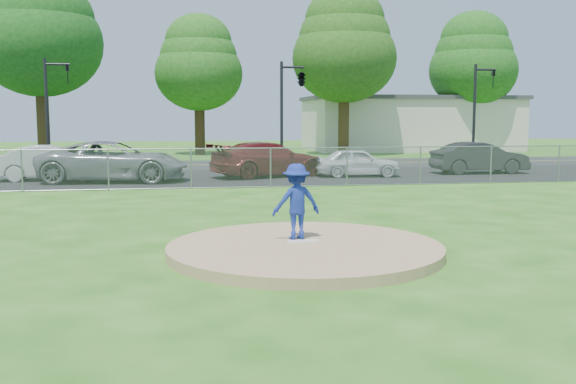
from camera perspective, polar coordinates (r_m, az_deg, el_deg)
name	(u,v)px	position (r m, az deg, el deg)	size (l,w,h in m)	color
ground	(250,194)	(22.43, -3.38, -0.18)	(120.00, 120.00, 0.00)	#225813
pitchers_mound	(305,249)	(12.64, 1.50, -5.11)	(5.40, 5.40, 0.20)	#A28159
pitching_rubber	(303,241)	(12.80, 1.33, -4.40)	(0.60, 0.15, 0.04)	white
chain_link_fence	(244,168)	(24.33, -3.89, 2.13)	(40.00, 0.06, 1.50)	gray
parking_lot	(235,177)	(28.86, -4.76, 1.36)	(50.00, 8.00, 0.01)	black
street	(224,165)	(36.32, -5.75, 2.45)	(60.00, 7.00, 0.01)	#242426
commercial_building	(409,123)	(53.40, 10.67, 6.04)	(16.40, 9.40, 4.30)	beige
tree_left	(39,28)	(44.34, -21.26, 13.47)	(7.84, 7.84, 12.53)	#332412
tree_center	(199,62)	(46.31, -7.94, 11.34)	(6.16, 6.16, 9.84)	#332012
tree_right	(344,45)	(45.85, 5.04, 12.91)	(7.28, 7.28, 11.63)	#3A2715
tree_far_right	(473,59)	(52.36, 16.14, 11.25)	(6.72, 6.72, 10.74)	#331D12
traffic_signal_left	(51,103)	(34.74, -20.29, 7.42)	(1.28, 0.20, 5.60)	black
traffic_signal_center	(299,80)	(34.78, 1.02, 9.89)	(1.42, 2.48, 5.60)	black
traffic_signal_right	(478,105)	(37.97, 16.57, 7.46)	(1.28, 0.20, 5.60)	black
pitcher	(296,202)	(13.03, 0.75, -0.86)	(1.00, 0.57, 1.54)	navy
traffic_cone	(113,172)	(28.13, -15.31, 1.72)	(0.36, 0.36, 0.69)	#D6630B
parked_car_white	(52,163)	(28.94, -20.27, 2.46)	(1.56, 4.47, 1.47)	silver
parked_car_gray	(114,161)	(27.51, -15.24, 2.64)	(2.78, 6.02, 1.67)	gray
parked_car_darkred	(269,159)	(28.77, -1.72, 2.92)	(2.17, 5.34, 1.55)	maroon
parked_car_pearl	(358,162)	(28.98, 6.23, 2.65)	(1.51, 3.76, 1.28)	silver
parked_car_charcoal	(479,158)	(31.77, 16.66, 2.94)	(1.56, 4.48, 1.48)	#242426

